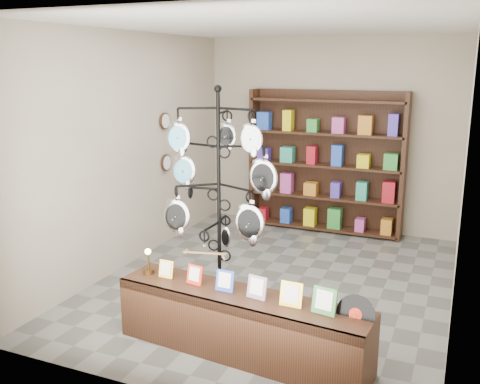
{
  "coord_description": "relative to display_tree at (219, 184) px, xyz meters",
  "views": [
    {
      "loc": [
        1.99,
        -5.76,
        2.6
      ],
      "look_at": [
        -0.04,
        -1.0,
        1.35
      ],
      "focal_mm": 40.0,
      "sensor_mm": 36.0,
      "label": 1
    }
  ],
  "objects": [
    {
      "name": "display_tree",
      "position": [
        0.0,
        0.0,
        0.0
      ],
      "size": [
        1.22,
        1.14,
        2.39
      ],
      "rotation": [
        0.0,
        0.0,
        0.15
      ],
      "color": "black",
      "rests_on": "ground"
    },
    {
      "name": "wall_clocks",
      "position": [
        -1.65,
        1.71,
        0.12
      ],
      "size": [
        0.03,
        0.24,
        0.84
      ],
      "color": "black",
      "rests_on": "ground"
    },
    {
      "name": "room_envelope",
      "position": [
        0.32,
        0.91,
        0.47
      ],
      "size": [
        5.0,
        5.0,
        5.0
      ],
      "color": "#AEA18C",
      "rests_on": "ground"
    },
    {
      "name": "ground",
      "position": [
        0.32,
        0.91,
        -1.38
      ],
      "size": [
        5.0,
        5.0,
        0.0
      ],
      "primitive_type": "plane",
      "color": "slate",
      "rests_on": "ground"
    },
    {
      "name": "front_shelf",
      "position": [
        0.58,
        -0.78,
        -1.09
      ],
      "size": [
        2.42,
        0.72,
        0.84
      ],
      "rotation": [
        0.0,
        0.0,
        -0.1
      ],
      "color": "black",
      "rests_on": "ground"
    },
    {
      "name": "back_shelving",
      "position": [
        0.32,
        3.2,
        -0.35
      ],
      "size": [
        2.42,
        0.36,
        2.2
      ],
      "color": "black",
      "rests_on": "ground"
    }
  ]
}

